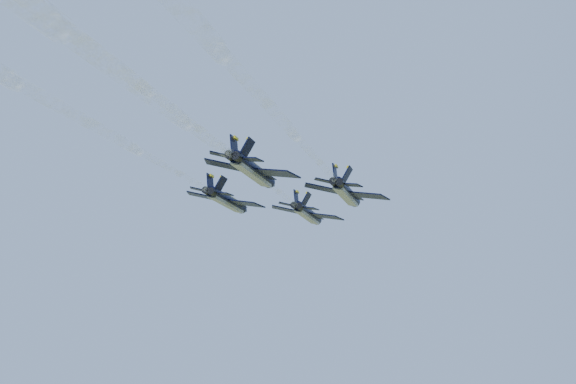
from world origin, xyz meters
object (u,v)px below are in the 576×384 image
(jet_lead, at_px, (308,214))
(jet_left, at_px, (228,201))
(jet_right, at_px, (347,193))
(jet_slot, at_px, (254,171))

(jet_lead, bearing_deg, jet_left, -124.36)
(jet_lead, height_order, jet_right, same)
(jet_left, distance_m, jet_slot, 17.24)
(jet_right, bearing_deg, jet_lead, 124.64)
(jet_lead, relative_size, jet_slot, 1.00)
(jet_right, relative_size, jet_slot, 1.00)
(jet_lead, bearing_deg, jet_slot, -88.89)
(jet_lead, xyz_separation_m, jet_slot, (0.07, -27.20, 0.00))
(jet_right, xyz_separation_m, jet_slot, (-8.42, -14.46, 0.00))
(jet_left, xyz_separation_m, jet_right, (17.29, -0.33, 0.00))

